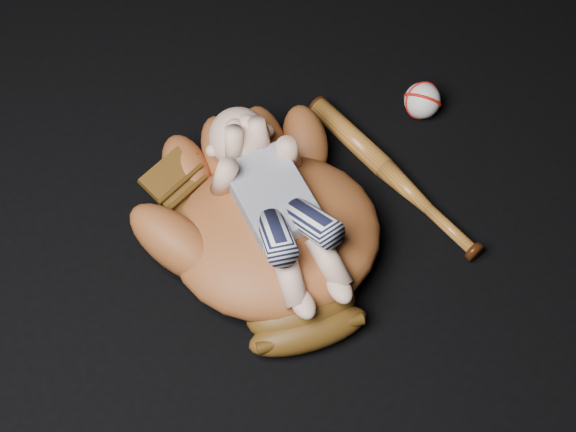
{
  "coord_description": "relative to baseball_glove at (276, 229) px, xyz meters",
  "views": [
    {
      "loc": [
        -0.34,
        -0.75,
        1.25
      ],
      "look_at": [
        -0.05,
        -0.01,
        0.08
      ],
      "focal_mm": 55.0,
      "sensor_mm": 36.0,
      "label": 1
    }
  ],
  "objects": [
    {
      "name": "baseball_glove",
      "position": [
        0.0,
        0.0,
        0.0
      ],
      "size": [
        0.45,
        0.51,
        0.15
      ],
      "primitive_type": null,
      "rotation": [
        0.0,
        0.0,
        -0.07
      ],
      "color": "brown",
      "rests_on": "ground"
    },
    {
      "name": "baseball",
      "position": [
        0.36,
        0.19,
        -0.04
      ],
      "size": [
        0.09,
        0.09,
        0.07
      ],
      "primitive_type": "sphere",
      "rotation": [
        0.0,
        0.0,
        -0.37
      ],
      "color": "silver",
      "rests_on": "ground"
    },
    {
      "name": "baseball_bat",
      "position": [
        0.24,
        0.06,
        -0.06
      ],
      "size": [
        0.15,
        0.41,
        0.04
      ],
      "primitive_type": null,
      "rotation": [
        0.0,
        0.0,
        0.29
      ],
      "color": "#96561D",
      "rests_on": "ground"
    },
    {
      "name": "newborn_baby",
      "position": [
        0.01,
        0.0,
        0.06
      ],
      "size": [
        0.19,
        0.39,
        0.15
      ],
      "primitive_type": null,
      "rotation": [
        0.0,
        0.0,
        0.05
      ],
      "color": "#D6A389",
      "rests_on": "baseball_glove"
    }
  ]
}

